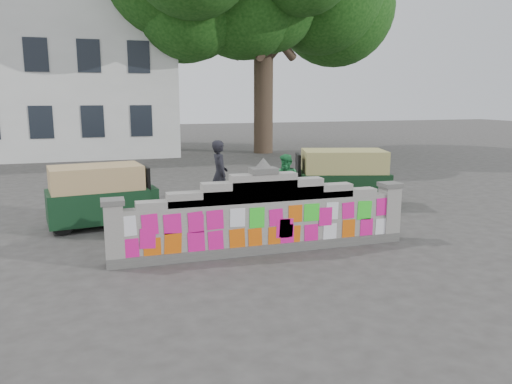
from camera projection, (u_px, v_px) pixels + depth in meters
The scene contains 8 objects.
ground at pixel (263, 252), 10.58m from camera, with size 100.00×100.00×0.00m, color #383533.
parapet_wall at pixel (263, 217), 10.44m from camera, with size 6.48×0.44×2.01m.
building at pixel (24, 82), 28.32m from camera, with size 16.00×10.00×8.90m.
cyclist_bike at pixel (220, 197), 13.56m from camera, with size 0.72×2.07×1.09m, color black.
cyclist_rider at pixel (220, 184), 13.49m from camera, with size 0.67×0.44×1.85m, color black.
pedestrian at pixel (287, 183), 14.21m from camera, with size 0.79×0.62×1.63m, color #258846.
rickshaw_left at pixel (100, 195), 12.57m from camera, with size 2.86×1.61×1.55m.
rickshaw_right at pixel (340, 177), 14.88m from camera, with size 3.13×2.07×1.68m.
Camera 1 is at (-3.22, -9.63, 3.24)m, focal length 35.00 mm.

